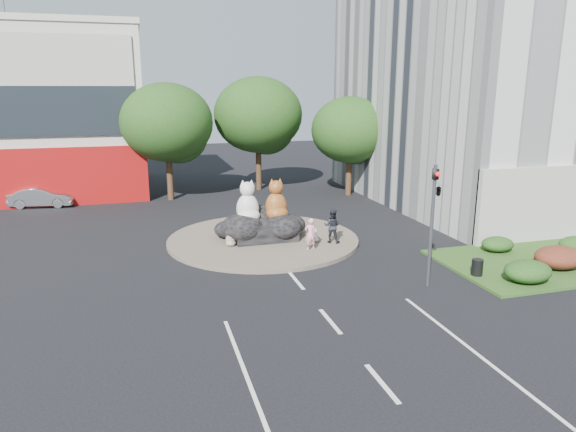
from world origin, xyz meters
name	(u,v)px	position (x,y,z in m)	size (l,w,h in m)	color
ground	(330,321)	(0.00, 0.00, 0.00)	(120.00, 120.00, 0.00)	black
roundabout_island	(263,239)	(0.00, 10.00, 0.10)	(10.00, 10.00, 0.20)	brown
rock_plinth	(263,229)	(0.00, 10.00, 0.65)	(3.20, 2.60, 0.90)	black
grass_verge	(550,261)	(12.00, 3.00, 0.06)	(10.00, 6.00, 0.12)	#274717
tree_left	(168,126)	(-3.93, 22.06, 5.25)	(6.46, 6.46, 8.27)	#382314
tree_mid	(259,119)	(3.07, 24.06, 5.56)	(6.84, 6.84, 8.76)	#382314
tree_right	(350,133)	(9.07, 20.06, 4.63)	(5.70, 5.70, 7.30)	#382314
hedge_near_green	(528,271)	(9.00, 1.00, 0.57)	(2.00, 1.60, 0.90)	#183711
hedge_red	(559,257)	(11.50, 2.00, 0.61)	(2.20, 1.76, 0.99)	#431612
hedge_back_green	(498,244)	(10.50, 4.80, 0.48)	(1.60, 1.28, 0.72)	#183711
traffic_light	(436,199)	(5.10, 2.00, 3.62)	(0.44, 1.24, 5.00)	#595B60
street_lamp	(502,151)	(12.82, 8.00, 4.55)	(2.34, 0.22, 8.06)	#595B60
cat_white	(248,201)	(-0.81, 9.99, 2.22)	(1.34, 1.16, 2.24)	silver
cat_tabby	(276,199)	(0.74, 10.09, 2.21)	(1.33, 1.15, 2.22)	#A94823
kitten_calico	(230,237)	(-1.91, 9.02, 0.68)	(0.57, 0.50, 0.96)	silver
kitten_white	(315,235)	(2.36, 8.55, 0.56)	(0.43, 0.38, 0.72)	silver
pedestrian_pink	(310,234)	(1.72, 7.31, 0.99)	(0.58, 0.38, 1.58)	pink
pedestrian_dark	(332,226)	(3.17, 8.18, 1.07)	(0.85, 0.66, 1.74)	black
parked_car	(42,197)	(-12.55, 22.05, 0.68)	(1.44, 4.12, 1.36)	#999CA0
litter_bin	(477,267)	(7.50, 2.24, 0.47)	(0.48, 0.48, 0.70)	black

